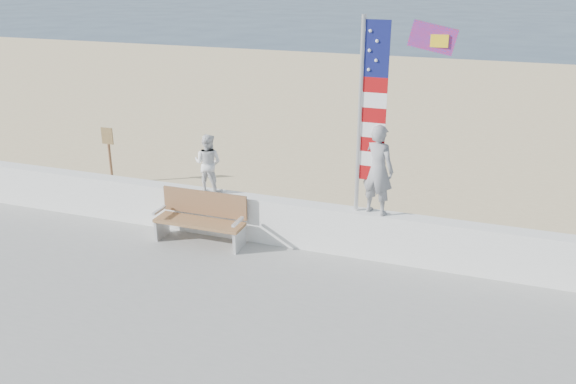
% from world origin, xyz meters
% --- Properties ---
extents(ground, '(220.00, 220.00, 0.00)m').
position_xyz_m(ground, '(0.00, 0.00, 0.00)').
color(ground, '#293E53').
rests_on(ground, ground).
extents(sand, '(90.00, 40.00, 0.08)m').
position_xyz_m(sand, '(0.00, 9.00, 0.04)').
color(sand, beige).
rests_on(sand, ground).
extents(seawall, '(30.00, 0.35, 0.90)m').
position_xyz_m(seawall, '(0.00, 2.00, 0.63)').
color(seawall, white).
rests_on(seawall, boardwalk).
extents(adult, '(0.70, 0.57, 1.67)m').
position_xyz_m(adult, '(1.83, 2.00, 1.91)').
color(adult, gray).
rests_on(adult, seawall).
extents(child, '(0.57, 0.45, 1.18)m').
position_xyz_m(child, '(-1.55, 2.00, 1.67)').
color(child, white).
rests_on(child, seawall).
extents(bench, '(1.80, 0.57, 1.00)m').
position_xyz_m(bench, '(-1.52, 1.55, 0.69)').
color(bench, '#9B6D43').
rests_on(bench, boardwalk).
extents(flag, '(0.50, 0.08, 3.50)m').
position_xyz_m(flag, '(1.59, 2.00, 2.99)').
color(flag, silver).
rests_on(flag, seawall).
extents(parafoil_kite, '(1.03, 0.35, 0.70)m').
position_xyz_m(parafoil_kite, '(2.31, 4.86, 3.92)').
color(parafoil_kite, red).
rests_on(parafoil_kite, ground).
extents(sign, '(0.32, 0.07, 1.46)m').
position_xyz_m(sign, '(-5.39, 4.08, 0.94)').
color(sign, '#875E40').
rests_on(sign, sand).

